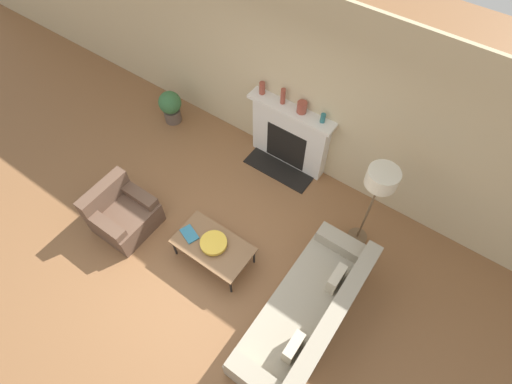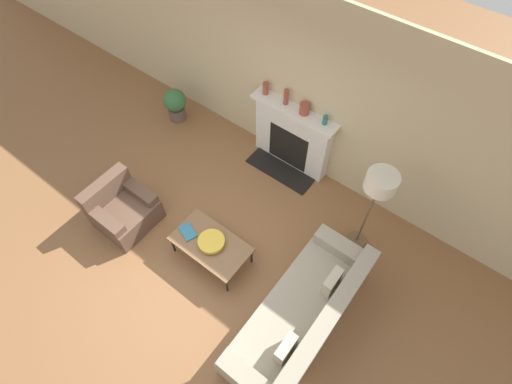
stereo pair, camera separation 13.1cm
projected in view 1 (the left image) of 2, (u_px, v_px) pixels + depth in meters
ground_plane at (200, 266)px, 5.65m from camera, size 18.00×18.00×0.00m
wall_back at (302, 89)px, 5.64m from camera, size 18.00×0.06×2.90m
fireplace at (289, 137)px, 6.30m from camera, size 1.41×0.59×1.18m
couch at (308, 314)px, 4.97m from camera, size 0.87×2.22×0.75m
armchair_near at (122, 214)px, 5.83m from camera, size 0.78×0.81×0.74m
coffee_table at (213, 246)px, 5.44m from camera, size 1.07×0.62×0.39m
bowl at (214, 243)px, 5.38m from camera, size 0.37×0.37×0.08m
book at (189, 234)px, 5.50m from camera, size 0.31×0.25×0.02m
floor_lamp at (380, 184)px, 4.83m from camera, size 0.39×0.39×1.57m
mantel_vase_left at (262, 88)px, 5.91m from camera, size 0.09×0.09×0.20m
mantel_vase_center_left at (283, 96)px, 5.77m from camera, size 0.07×0.07×0.26m
mantel_vase_center_right at (302, 107)px, 5.69m from camera, size 0.14×0.14×0.18m
mantel_vase_right at (323, 118)px, 5.59m from camera, size 0.07×0.07×0.14m
potted_plant at (171, 106)px, 7.03m from camera, size 0.40×0.40×0.62m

